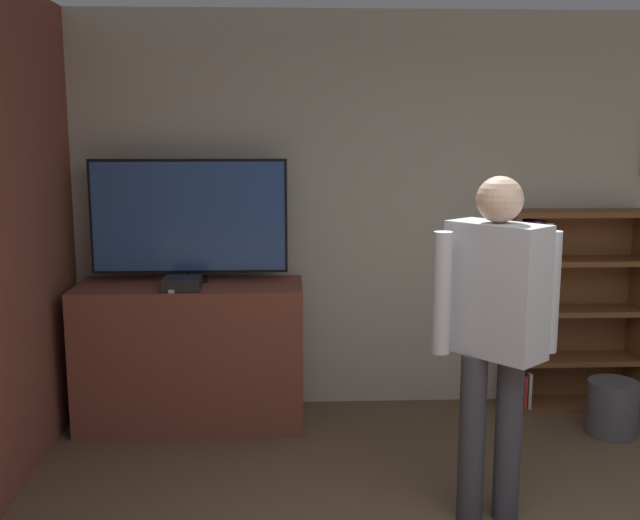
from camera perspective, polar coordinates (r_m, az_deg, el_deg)
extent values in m
cube|color=#B2AD9E|center=(5.23, 8.35, 3.59)|extent=(6.86, 0.06, 2.70)
cube|color=brown|center=(5.00, -9.76, -7.10)|extent=(1.45, 0.57, 0.93)
cylinder|color=black|center=(4.97, -9.79, -1.47)|extent=(0.22, 0.22, 0.03)
cylinder|color=black|center=(4.96, -9.81, -1.02)|extent=(0.06, 0.06, 0.05)
cube|color=black|center=(4.91, -9.94, 3.30)|extent=(1.27, 0.04, 0.74)
cube|color=#2D4C8C|center=(4.88, -9.97, 3.27)|extent=(1.23, 0.01, 0.70)
cube|color=black|center=(4.73, -10.44, -1.78)|extent=(0.23, 0.20, 0.08)
cube|color=white|center=(4.70, -11.04, -2.21)|extent=(0.05, 0.14, 0.02)
cube|color=brown|center=(5.29, 14.21, -3.80)|extent=(0.04, 0.28, 1.38)
cube|color=brown|center=(5.62, 23.08, -3.51)|extent=(0.04, 0.28, 1.38)
cube|color=brown|center=(5.56, 18.28, -3.35)|extent=(0.94, 0.01, 1.38)
cube|color=brown|center=(5.63, 18.39, -10.34)|extent=(0.87, 0.28, 0.04)
cube|color=brown|center=(5.53, 18.58, -7.15)|extent=(0.87, 0.28, 0.04)
cube|color=brown|center=(5.44, 18.78, -3.66)|extent=(0.87, 0.28, 0.04)
cube|color=brown|center=(5.37, 18.98, -0.08)|extent=(0.87, 0.28, 0.04)
cube|color=brown|center=(5.33, 19.18, 3.39)|extent=(0.87, 0.28, 0.04)
cube|color=#5B8E99|center=(5.45, 14.27, -9.69)|extent=(0.02, 0.26, 0.20)
cube|color=orange|center=(5.45, 14.66, -9.55)|extent=(0.03, 0.24, 0.23)
cube|color=red|center=(5.44, 15.09, -9.51)|extent=(0.02, 0.21, 0.24)
cube|color=beige|center=(5.47, 15.34, -9.33)|extent=(0.02, 0.25, 0.26)
cube|color=red|center=(5.34, 14.50, -6.02)|extent=(0.03, 0.25, 0.24)
cube|color=red|center=(5.35, 14.82, -5.80)|extent=(0.02, 0.26, 0.27)
cube|color=orange|center=(5.35, 15.34, -5.81)|extent=(0.04, 0.24, 0.27)
cube|color=beige|center=(5.39, 15.79, -6.27)|extent=(0.03, 0.26, 0.17)
cube|color=#2D569E|center=(5.24, 14.74, -2.69)|extent=(0.03, 0.21, 0.19)
cube|color=#7A3889|center=(5.25, 15.14, -2.56)|extent=(0.02, 0.20, 0.21)
cube|color=#7A3889|center=(5.27, 15.46, -2.74)|extent=(0.03, 0.22, 0.17)
cube|color=#2D569E|center=(5.27, 15.87, -2.54)|extent=(0.02, 0.20, 0.21)
cube|color=#232328|center=(5.17, 14.86, 1.39)|extent=(0.02, 0.20, 0.25)
cube|color=#99663D|center=(5.21, 15.23, 1.04)|extent=(0.03, 0.24, 0.18)
cube|color=#7A3889|center=(5.22, 15.79, 1.51)|extent=(0.04, 0.25, 0.27)
cube|color=beige|center=(5.23, 16.22, 1.05)|extent=(0.02, 0.23, 0.19)
cube|color=beige|center=(5.23, 16.73, 1.41)|extent=(0.04, 0.21, 0.26)
cylinder|color=#383842|center=(3.84, 11.50, -13.14)|extent=(0.13, 0.13, 0.85)
cylinder|color=#383842|center=(3.89, 14.14, -12.96)|extent=(0.13, 0.13, 0.85)
cube|color=#B7BCC6|center=(3.64, 13.27, -2.21)|extent=(0.47, 0.50, 0.64)
sphere|color=beige|center=(3.58, 13.55, 4.50)|extent=(0.22, 0.22, 0.22)
cylinder|color=#B7BCC6|center=(3.73, 17.12, -2.35)|extent=(0.09, 0.09, 0.59)
cylinder|color=#B7BCC6|center=(3.59, 9.26, -2.51)|extent=(0.09, 0.09, 0.59)
cylinder|color=#4C4C51|center=(5.18, 21.38, -10.45)|extent=(0.31, 0.31, 0.35)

